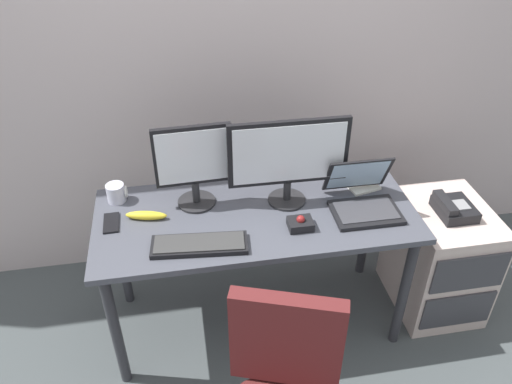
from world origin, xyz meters
name	(u,v)px	position (x,y,z in m)	size (l,w,h in m)	color
ground_plane	(256,318)	(0.00, 0.00, 0.00)	(8.00, 8.00, 0.00)	#464C4E
back_wall	(233,24)	(0.00, 0.67, 1.40)	(6.00, 0.10, 2.80)	beige
desk	(256,227)	(0.00, 0.00, 0.64)	(1.49, 0.64, 0.73)	#474953
file_cabinet	(439,258)	(0.99, -0.02, 0.31)	(0.42, 0.53, 0.62)	beige
desk_phone	(453,208)	(0.98, -0.04, 0.66)	(0.17, 0.20, 0.09)	black
monitor_main	(289,157)	(0.16, 0.07, 0.97)	(0.56, 0.18, 0.43)	#262628
monitor_side	(193,163)	(-0.26, 0.13, 0.95)	(0.35, 0.18, 0.41)	#262628
keyboard	(199,244)	(-0.28, -0.19, 0.74)	(0.42, 0.17, 0.03)	black
laptop	(363,198)	(0.50, -0.04, 0.78)	(0.31, 0.32, 0.22)	black
trackball_mouse	(300,223)	(0.18, -0.14, 0.75)	(0.11, 0.09, 0.07)	black
coffee_mug	(116,193)	(-0.64, 0.21, 0.77)	(0.10, 0.09, 0.09)	silver
paper_notepad	(357,181)	(0.55, 0.16, 0.73)	(0.15, 0.21, 0.01)	white
cell_phone	(111,223)	(-0.66, 0.03, 0.73)	(0.07, 0.14, 0.01)	black
banana	(146,215)	(-0.50, 0.04, 0.75)	(0.19, 0.04, 0.04)	yellow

